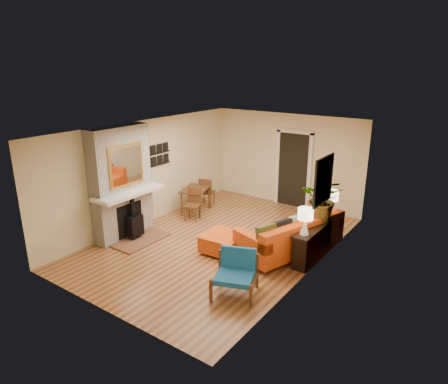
{
  "coord_description": "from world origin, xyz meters",
  "views": [
    {
      "loc": [
        4.93,
        -6.75,
        3.93
      ],
      "look_at": [
        0.0,
        0.2,
        1.15
      ],
      "focal_mm": 32.0,
      "sensor_mm": 36.0,
      "label": 1
    }
  ],
  "objects_px": {
    "houseplant": "(323,199)",
    "ottoman": "(223,242)",
    "dining_table": "(198,193)",
    "lamp_near": "(305,218)",
    "blue_chair": "(236,270)",
    "sofa": "(293,236)",
    "console_table": "(317,230)",
    "lamp_far": "(331,199)"
  },
  "relations": [
    {
      "from": "ottoman",
      "to": "console_table",
      "type": "distance_m",
      "value": 2.0
    },
    {
      "from": "sofa",
      "to": "blue_chair",
      "type": "height_order",
      "value": "sofa"
    },
    {
      "from": "ottoman",
      "to": "lamp_near",
      "type": "height_order",
      "value": "lamp_near"
    },
    {
      "from": "ottoman",
      "to": "blue_chair",
      "type": "xyz_separation_m",
      "value": [
        1.08,
        -1.14,
        0.18
      ]
    },
    {
      "from": "dining_table",
      "to": "lamp_near",
      "type": "distance_m",
      "value": 3.89
    },
    {
      "from": "ottoman",
      "to": "console_table",
      "type": "height_order",
      "value": "console_table"
    },
    {
      "from": "sofa",
      "to": "ottoman",
      "type": "relative_size",
      "value": 2.97
    },
    {
      "from": "houseplant",
      "to": "ottoman",
      "type": "bearing_deg",
      "value": -143.27
    },
    {
      "from": "dining_table",
      "to": "houseplant",
      "type": "height_order",
      "value": "houseplant"
    },
    {
      "from": "lamp_near",
      "to": "lamp_far",
      "type": "xyz_separation_m",
      "value": [
        0.0,
        1.36,
        0.0
      ]
    },
    {
      "from": "houseplant",
      "to": "sofa",
      "type": "bearing_deg",
      "value": -133.56
    },
    {
      "from": "blue_chair",
      "to": "console_table",
      "type": "bearing_deg",
      "value": 74.44
    },
    {
      "from": "sofa",
      "to": "blue_chair",
      "type": "xyz_separation_m",
      "value": [
        -0.16,
        -1.93,
        0.01
      ]
    },
    {
      "from": "dining_table",
      "to": "blue_chair",
      "type": "bearing_deg",
      "value": -41.56
    },
    {
      "from": "lamp_far",
      "to": "houseplant",
      "type": "distance_m",
      "value": 0.49
    },
    {
      "from": "sofa",
      "to": "lamp_near",
      "type": "relative_size",
      "value": 4.7
    },
    {
      "from": "dining_table",
      "to": "sofa",
      "type": "bearing_deg",
      "value": -13.52
    },
    {
      "from": "lamp_near",
      "to": "console_table",
      "type": "bearing_deg",
      "value": 90.0
    },
    {
      "from": "dining_table",
      "to": "console_table",
      "type": "xyz_separation_m",
      "value": [
        3.66,
        -0.54,
        0.03
      ]
    },
    {
      "from": "ottoman",
      "to": "houseplant",
      "type": "xyz_separation_m",
      "value": [
        1.68,
        1.25,
        0.97
      ]
    },
    {
      "from": "sofa",
      "to": "houseplant",
      "type": "relative_size",
      "value": 2.64
    },
    {
      "from": "blue_chair",
      "to": "console_table",
      "type": "xyz_separation_m",
      "value": [
        0.6,
        2.16,
        0.16
      ]
    },
    {
      "from": "lamp_far",
      "to": "houseplant",
      "type": "relative_size",
      "value": 0.56
    },
    {
      "from": "ottoman",
      "to": "blue_chair",
      "type": "height_order",
      "value": "blue_chair"
    },
    {
      "from": "console_table",
      "to": "lamp_near",
      "type": "xyz_separation_m",
      "value": [
        0.0,
        -0.67,
        0.49
      ]
    },
    {
      "from": "blue_chair",
      "to": "houseplant",
      "type": "relative_size",
      "value": 0.99
    },
    {
      "from": "blue_chair",
      "to": "lamp_near",
      "type": "height_order",
      "value": "lamp_near"
    },
    {
      "from": "dining_table",
      "to": "houseplant",
      "type": "bearing_deg",
      "value": -5.04
    },
    {
      "from": "sofa",
      "to": "ottoman",
      "type": "bearing_deg",
      "value": -147.35
    },
    {
      "from": "dining_table",
      "to": "houseplant",
      "type": "relative_size",
      "value": 1.65
    },
    {
      "from": "console_table",
      "to": "lamp_far",
      "type": "distance_m",
      "value": 0.84
    },
    {
      "from": "sofa",
      "to": "console_table",
      "type": "height_order",
      "value": "sofa"
    },
    {
      "from": "blue_chair",
      "to": "houseplant",
      "type": "distance_m",
      "value": 2.58
    },
    {
      "from": "lamp_near",
      "to": "ottoman",
      "type": "bearing_deg",
      "value": -168.06
    },
    {
      "from": "blue_chair",
      "to": "lamp_far",
      "type": "relative_size",
      "value": 1.77
    },
    {
      "from": "console_table",
      "to": "lamp_near",
      "type": "height_order",
      "value": "lamp_near"
    },
    {
      "from": "ottoman",
      "to": "dining_table",
      "type": "height_order",
      "value": "dining_table"
    },
    {
      "from": "sofa",
      "to": "dining_table",
      "type": "distance_m",
      "value": 3.31
    },
    {
      "from": "ottoman",
      "to": "lamp_far",
      "type": "xyz_separation_m",
      "value": [
        1.69,
        1.72,
        0.83
      ]
    },
    {
      "from": "ottoman",
      "to": "lamp_near",
      "type": "bearing_deg",
      "value": 11.94
    },
    {
      "from": "lamp_near",
      "to": "lamp_far",
      "type": "distance_m",
      "value": 1.36
    },
    {
      "from": "blue_chair",
      "to": "ottoman",
      "type": "bearing_deg",
      "value": 133.63
    }
  ]
}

